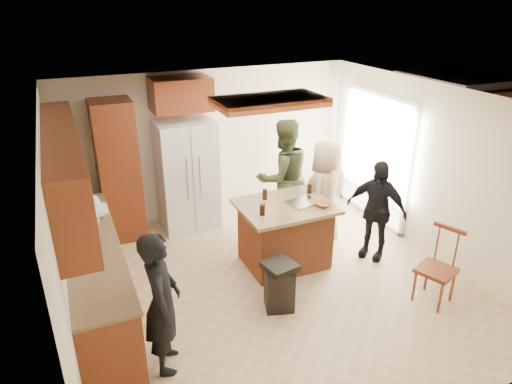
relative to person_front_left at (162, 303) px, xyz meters
name	(u,v)px	position (x,y,z in m)	size (l,w,h in m)	color
room_shell	(441,147)	(6.03, 2.48, 0.08)	(8.00, 5.20, 5.00)	tan
person_front_left	(162,303)	(0.00, 0.00, 0.00)	(0.57, 0.42, 1.57)	black
person_behind_left	(283,178)	(2.44, 2.15, 0.16)	(0.92, 0.56, 1.88)	#343D23
person_behind_right	(325,193)	(2.88, 1.62, 0.03)	(0.80, 0.52, 1.63)	tan
person_side_right	(376,210)	(3.31, 0.92, -0.03)	(0.88, 0.45, 1.50)	black
person_counter	(91,254)	(-0.55, 1.30, -0.03)	(0.98, 0.45, 1.51)	gray
left_cabinetry	(86,242)	(-0.59, 1.24, 0.17)	(0.64, 3.00, 2.30)	maroon
back_wall_units	(134,152)	(0.33, 3.04, 0.60)	(1.80, 0.60, 2.45)	maroon
refrigerator	(187,175)	(1.11, 2.96, 0.12)	(0.90, 0.76, 1.80)	white
kitchen_island	(285,234)	(2.03, 1.27, -0.31)	(1.28, 1.03, 0.93)	brown
island_items	(303,201)	(2.26, 1.20, 0.18)	(1.05, 0.71, 0.15)	silver
trash_bin	(279,285)	(1.51, 0.38, -0.46)	(0.42, 0.42, 0.63)	black
spindle_chair	(437,270)	(3.36, -0.28, -0.33)	(0.54, 0.54, 0.99)	maroon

